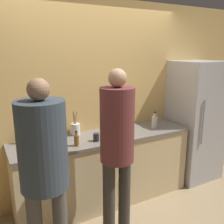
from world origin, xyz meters
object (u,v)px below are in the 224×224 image
(person_left, at_px, (44,161))
(bottle_amber, at_px, (77,140))
(refrigerator, at_px, (195,121))
(bottle_clear, at_px, (155,121))
(utensil_crock, at_px, (75,129))
(cup_black, at_px, (96,137))
(bottle_dark, at_px, (18,139))
(fruit_bowl, at_px, (119,132))
(person_center, at_px, (117,141))

(person_left, height_order, bottle_amber, person_left)
(refrigerator, xyz_separation_m, person_left, (-2.48, -0.71, 0.18))
(bottle_clear, bearing_deg, bottle_amber, -174.19)
(bottle_clear, bearing_deg, person_left, -157.44)
(utensil_crock, xyz_separation_m, cup_black, (0.14, -0.33, -0.03))
(refrigerator, distance_m, utensil_crock, 1.88)
(refrigerator, distance_m, bottle_dark, 2.57)
(bottle_amber, bearing_deg, bottle_dark, 146.20)
(fruit_bowl, distance_m, cup_black, 0.35)
(refrigerator, relative_size, fruit_bowl, 5.96)
(person_left, relative_size, bottle_dark, 11.74)
(bottle_dark, relative_size, bottle_amber, 0.86)
(refrigerator, xyz_separation_m, bottle_clear, (-0.79, -0.01, 0.10))
(refrigerator, height_order, person_left, refrigerator)
(bottle_dark, distance_m, cup_black, 0.90)
(person_left, bearing_deg, bottle_amber, 49.23)
(refrigerator, bearing_deg, bottle_dark, 174.30)
(refrigerator, bearing_deg, cup_black, -176.64)
(bottle_clear, bearing_deg, refrigerator, 0.49)
(bottle_clear, xyz_separation_m, cup_black, (-0.93, -0.09, -0.04))
(refrigerator, height_order, utensil_crock, refrigerator)
(bottle_clear, distance_m, cup_black, 0.94)
(utensil_crock, xyz_separation_m, bottle_dark, (-0.69, 0.02, -0.02))
(person_center, xyz_separation_m, cup_black, (-0.01, 0.48, -0.11))
(cup_black, bearing_deg, refrigerator, 3.36)
(bottle_dark, xyz_separation_m, cup_black, (0.83, -0.36, -0.01))
(utensil_crock, xyz_separation_m, bottle_clear, (1.07, -0.24, 0.01))
(bottle_dark, distance_m, bottle_amber, 0.69)
(utensil_crock, relative_size, cup_black, 3.18)
(fruit_bowl, relative_size, utensil_crock, 0.99)
(person_left, distance_m, bottle_dark, 0.97)
(cup_black, bearing_deg, bottle_amber, -174.05)
(fruit_bowl, bearing_deg, bottle_clear, 3.90)
(utensil_crock, relative_size, bottle_clear, 1.34)
(refrigerator, bearing_deg, utensil_crock, 172.92)
(utensil_crock, bearing_deg, cup_black, -67.60)
(bottle_amber, relative_size, bottle_clear, 0.76)
(cup_black, bearing_deg, bottle_dark, 156.74)
(refrigerator, bearing_deg, bottle_clear, -179.51)
(refrigerator, relative_size, cup_black, 18.74)
(person_center, relative_size, cup_black, 18.66)
(person_left, distance_m, bottle_clear, 1.83)
(person_left, xyz_separation_m, bottle_amber, (0.50, 0.58, -0.10))
(bottle_amber, distance_m, bottle_clear, 1.20)
(person_center, bearing_deg, bottle_dark, 134.99)
(person_center, relative_size, bottle_clear, 7.87)
(person_left, bearing_deg, cup_black, 38.75)
(bottle_dark, bearing_deg, bottle_clear, -8.44)
(person_left, xyz_separation_m, bottle_dark, (-0.07, 0.96, -0.11))
(fruit_bowl, bearing_deg, cup_black, -171.00)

